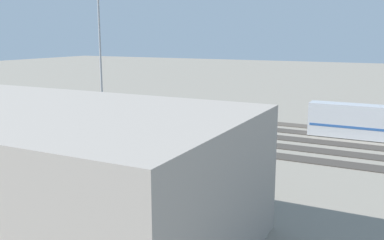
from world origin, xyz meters
TOP-DOWN VIEW (x-y plane):
  - ground_plane at (0.00, 0.00)m, footprint 400.00×400.00m
  - track_bed_0 at (0.00, -10.00)m, footprint 140.00×2.80m
  - track_bed_1 at (0.00, -5.00)m, footprint 140.00×2.80m
  - track_bed_2 at (0.00, 0.00)m, footprint 140.00×2.80m
  - track_bed_3 at (0.00, 5.00)m, footprint 140.00×2.80m
  - track_bed_4 at (0.00, 10.00)m, footprint 140.00×2.80m
  - train_on_track_4 at (9.29, 10.00)m, footprint 10.00×3.00m
  - light_mast_2 at (34.19, -13.69)m, footprint 2.80×0.70m
  - maintenance_shed at (0.26, 39.28)m, footprint 36.83×18.01m

SIDE VIEW (x-z plane):
  - ground_plane at x=0.00m, z-range 0.00..0.00m
  - track_bed_0 at x=0.00m, z-range 0.00..0.12m
  - track_bed_1 at x=0.00m, z-range 0.00..0.12m
  - track_bed_2 at x=0.00m, z-range 0.00..0.12m
  - track_bed_3 at x=0.00m, z-range 0.00..0.12m
  - track_bed_4 at x=0.00m, z-range 0.00..0.12m
  - train_on_track_4 at x=9.29m, z-range -0.34..4.66m
  - maintenance_shed at x=0.26m, z-range 0.00..9.96m
  - light_mast_2 at x=34.19m, z-range 3.75..31.46m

